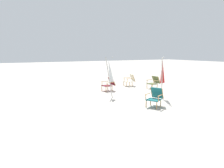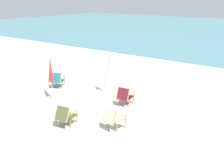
# 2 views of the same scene
# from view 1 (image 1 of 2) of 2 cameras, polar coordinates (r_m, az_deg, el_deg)

# --- Properties ---
(ground_plane) EXTENTS (80.00, 80.00, 0.00)m
(ground_plane) POSITION_cam_1_polar(r_m,az_deg,el_deg) (10.95, 10.49, -3.17)
(ground_plane) COLOR #B2AAA0
(beach_chair_front_left) EXTENTS (0.69, 0.79, 0.81)m
(beach_chair_front_left) POSITION_cam_1_polar(r_m,az_deg,el_deg) (13.74, 5.17, 1.24)
(beach_chair_front_left) COLOR beige
(beach_chair_front_left) RESTS_ON ground
(beach_chair_far_center) EXTENTS (0.65, 0.77, 0.80)m
(beach_chair_far_center) POSITION_cam_1_polar(r_m,az_deg,el_deg) (11.96, -0.83, 0.09)
(beach_chair_far_center) COLOR maroon
(beach_chair_far_center) RESTS_ON ground
(beach_chair_back_right) EXTENTS (0.83, 0.90, 0.80)m
(beach_chair_back_right) POSITION_cam_1_polar(r_m,az_deg,el_deg) (8.70, 12.23, -3.53)
(beach_chair_back_right) COLOR #196066
(beach_chair_back_right) RESTS_ON ground
(beach_chair_mid_center) EXTENTS (0.68, 0.82, 0.79)m
(beach_chair_mid_center) POSITION_cam_1_polar(r_m,az_deg,el_deg) (12.97, 11.89, 0.59)
(beach_chair_mid_center) COLOR #515B33
(beach_chair_mid_center) RESTS_ON ground
(umbrella_furled_white) EXTENTS (0.56, 0.36, 2.08)m
(umbrella_furled_white) POSITION_cam_1_polar(r_m,az_deg,el_deg) (10.03, -0.56, 3.75)
(umbrella_furled_white) COLOR #B7B2A8
(umbrella_furled_white) RESTS_ON ground
(umbrella_furled_red) EXTENTS (0.47, 0.51, 2.08)m
(umbrella_furled_red) POSITION_cam_1_polar(r_m,az_deg,el_deg) (9.98, 14.21, 3.43)
(umbrella_furled_red) COLOR #B7B2A8
(umbrella_furled_red) RESTS_ON ground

